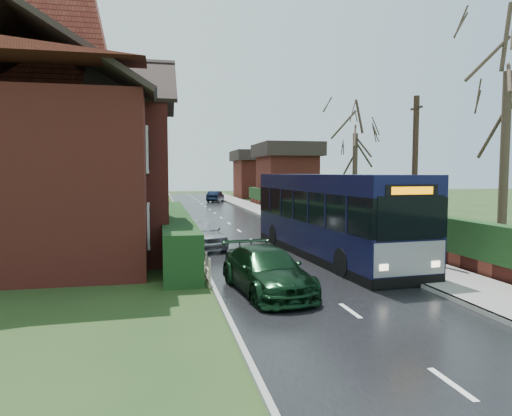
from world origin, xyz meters
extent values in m
plane|color=#31471E|center=(0.00, 0.00, 0.00)|extent=(140.00, 140.00, 0.00)
cube|color=black|center=(0.00, 10.00, 0.01)|extent=(6.00, 100.00, 0.02)
cube|color=slate|center=(4.25, 10.00, 0.07)|extent=(2.50, 100.00, 0.14)
cube|color=gray|center=(3.05, 10.00, 0.07)|extent=(0.12, 100.00, 0.14)
cube|color=gray|center=(-3.05, 10.00, 0.05)|extent=(0.12, 100.00, 0.10)
cube|color=black|center=(-3.90, 5.00, 0.80)|extent=(1.20, 16.00, 1.60)
cube|color=maroon|center=(5.80, 10.00, 0.30)|extent=(0.30, 50.00, 0.60)
cube|color=black|center=(5.80, 10.00, 1.20)|extent=(0.60, 50.00, 1.20)
cube|color=maroon|center=(-9.00, 5.00, 3.00)|extent=(8.00, 14.00, 6.00)
cube|color=maroon|center=(-5.50, 2.00, 3.00)|extent=(2.50, 4.00, 6.00)
cube|color=brown|center=(-8.00, 9.00, 9.20)|extent=(0.90, 1.40, 2.20)
cube|color=silver|center=(-4.95, 0.00, 1.60)|extent=(0.08, 1.20, 1.60)
cube|color=black|center=(-4.92, 0.00, 1.60)|extent=(0.03, 0.95, 1.35)
cube|color=silver|center=(-4.95, 0.00, 4.20)|extent=(0.08, 1.20, 1.60)
cube|color=black|center=(-4.92, 0.00, 4.20)|extent=(0.03, 0.95, 1.35)
cube|color=silver|center=(-4.95, 4.00, 1.60)|extent=(0.08, 1.20, 1.60)
cube|color=black|center=(-4.92, 4.00, 1.60)|extent=(0.03, 0.95, 1.35)
cube|color=silver|center=(-4.95, 4.00, 4.20)|extent=(0.08, 1.20, 1.60)
cube|color=black|center=(-4.92, 4.00, 4.20)|extent=(0.03, 0.95, 1.35)
cube|color=silver|center=(-4.95, 8.00, 1.60)|extent=(0.08, 1.20, 1.60)
cube|color=black|center=(-4.92, 8.00, 1.60)|extent=(0.03, 0.95, 1.35)
cube|color=silver|center=(-4.95, 8.00, 4.20)|extent=(0.08, 1.20, 1.60)
cube|color=black|center=(-4.92, 8.00, 4.20)|extent=(0.03, 0.95, 1.35)
cube|color=silver|center=(-4.95, 10.50, 1.60)|extent=(0.08, 1.20, 1.60)
cube|color=black|center=(-4.92, 10.50, 1.60)|extent=(0.03, 0.95, 1.35)
cube|color=silver|center=(-4.95, 10.50, 4.20)|extent=(0.08, 1.20, 1.60)
cube|color=black|center=(-4.92, 10.50, 4.20)|extent=(0.03, 0.95, 1.35)
cube|color=black|center=(2.20, 1.19, 0.92)|extent=(3.31, 11.19, 1.14)
cube|color=black|center=(2.20, 1.19, 2.10)|extent=(3.33, 11.19, 1.20)
cube|color=black|center=(2.20, 1.19, 3.03)|extent=(3.31, 11.19, 0.66)
cube|color=black|center=(2.20, 1.19, 0.18)|extent=(3.31, 11.19, 0.35)
cube|color=gray|center=(2.60, -4.26, 0.90)|extent=(2.41, 0.30, 1.00)
cube|color=black|center=(2.60, -4.29, 2.11)|extent=(2.26, 0.25, 1.30)
cube|color=black|center=(2.60, -4.29, 2.91)|extent=(1.76, 0.21, 0.35)
cube|color=#FF8C00|center=(2.61, -4.33, 2.91)|extent=(1.38, 0.14, 0.22)
cube|color=black|center=(2.60, -4.27, 0.22)|extent=(2.46, 0.32, 0.30)
cube|color=#FFF2CC|center=(1.73, -4.39, 0.70)|extent=(0.28, 0.07, 0.18)
cube|color=#FFF2CC|center=(3.48, -4.26, 0.70)|extent=(0.28, 0.07, 0.18)
cylinder|color=black|center=(1.33, -2.42, 0.48)|extent=(0.35, 0.98, 0.96)
cylinder|color=black|center=(3.59, -2.25, 0.48)|extent=(0.35, 0.98, 0.96)
cylinder|color=black|center=(0.81, 4.63, 0.48)|extent=(0.35, 0.98, 0.96)
cylinder|color=black|center=(3.07, 4.80, 0.48)|extent=(0.35, 0.98, 0.96)
imported|color=#B9B8BD|center=(-2.80, 4.39, 0.69)|extent=(2.45, 4.32, 1.39)
imported|color=black|center=(-1.60, -3.77, 0.64)|extent=(2.30, 4.56, 1.27)
imported|color=black|center=(1.90, 37.22, 0.65)|extent=(2.56, 4.15, 1.29)
cylinder|color=slate|center=(3.20, -1.38, 1.46)|extent=(0.08, 0.08, 2.93)
cube|color=silver|center=(3.20, -1.38, 2.72)|extent=(0.14, 0.44, 0.33)
cube|color=silver|center=(3.20, -1.38, 2.30)|extent=(0.13, 0.40, 0.29)
cylinder|color=black|center=(4.80, -0.81, 3.13)|extent=(0.21, 0.21, 6.27)
cube|color=black|center=(4.80, -0.81, 5.82)|extent=(0.11, 0.81, 0.07)
cylinder|color=#3A2C22|center=(9.00, -0.41, 3.71)|extent=(0.36, 0.36, 7.43)
cylinder|color=#34271F|center=(7.33, 10.15, 2.93)|extent=(0.31, 0.31, 5.86)
cylinder|color=#382A21|center=(-8.13, 11.44, 3.50)|extent=(0.32, 0.32, 6.99)
camera|label=1|loc=(-4.57, -16.30, 3.42)|focal=32.00mm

